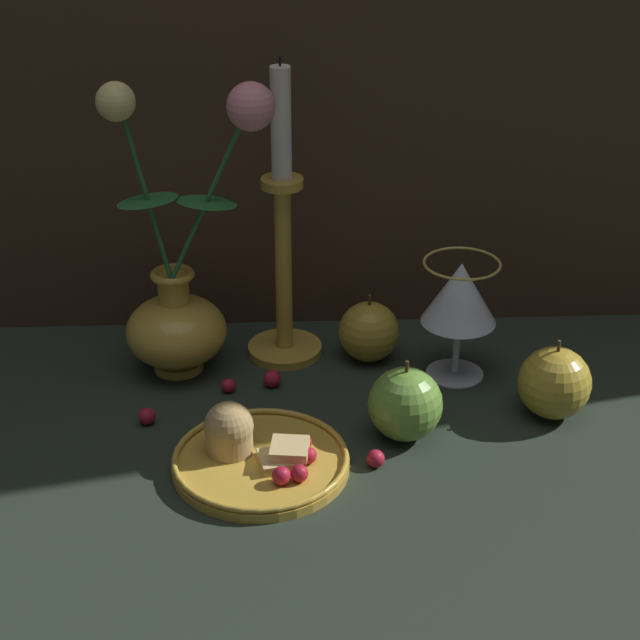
{
  "coord_description": "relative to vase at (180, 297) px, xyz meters",
  "views": [
    {
      "loc": [
        -0.04,
        -0.95,
        0.62
      ],
      "look_at": [
        0.01,
        0.04,
        0.1
      ],
      "focal_mm": 60.0,
      "sensor_mm": 36.0,
      "label": 1
    }
  ],
  "objects": [
    {
      "name": "ground_plane",
      "position": [
        0.15,
        -0.11,
        -0.09
      ],
      "size": [
        2.4,
        2.4,
        0.0
      ],
      "primitive_type": "plane",
      "color": "#232D23",
      "rests_on": "ground"
    },
    {
      "name": "berry_front_center",
      "position": [
        0.05,
        -0.05,
        -0.08
      ],
      "size": [
        0.02,
        0.02,
        0.02
      ],
      "primitive_type": "sphere",
      "color": "#AD192D",
      "rests_on": "ground_plane"
    },
    {
      "name": "wine_glass",
      "position": [
        0.31,
        -0.02,
        0.01
      ],
      "size": [
        0.08,
        0.08,
        0.14
      ],
      "color": "silver",
      "rests_on": "ground_plane"
    },
    {
      "name": "berry_near_plate",
      "position": [
        -0.03,
        -0.11,
        -0.08
      ],
      "size": [
        0.02,
        0.02,
        0.02
      ],
      "primitive_type": "sphere",
      "color": "#AD192D",
      "rests_on": "ground_plane"
    },
    {
      "name": "berry_by_glass_stem",
      "position": [
        0.1,
        -0.04,
        -0.08
      ],
      "size": [
        0.02,
        0.02,
        0.02
      ],
      "primitive_type": "sphere",
      "color": "#AD192D",
      "rests_on": "ground_plane"
    },
    {
      "name": "candlestick",
      "position": [
        0.12,
        0.03,
        0.04
      ],
      "size": [
        0.09,
        0.09,
        0.35
      ],
      "color": "gold",
      "rests_on": "ground_plane"
    },
    {
      "name": "vase",
      "position": [
        0.0,
        0.0,
        0.0
      ],
      "size": [
        0.18,
        0.11,
        0.34
      ],
      "color": "gold",
      "rests_on": "ground_plane"
    },
    {
      "name": "apple_beside_vase",
      "position": [
        0.4,
        -0.11,
        -0.05
      ],
      "size": [
        0.08,
        0.08,
        0.09
      ],
      "color": "#B2932D",
      "rests_on": "ground_plane"
    },
    {
      "name": "apple_at_table_edge",
      "position": [
        0.24,
        -0.15,
        -0.05
      ],
      "size": [
        0.08,
        0.08,
        0.09
      ],
      "color": "#669938",
      "rests_on": "ground_plane"
    },
    {
      "name": "berry_under_candlestick",
      "position": [
        0.2,
        -0.2,
        -0.08
      ],
      "size": [
        0.02,
        0.02,
        0.02
      ],
      "primitive_type": "sphere",
      "color": "#AD192D",
      "rests_on": "ground_plane"
    },
    {
      "name": "apple_near_glass",
      "position": [
        0.21,
        0.02,
        -0.06
      ],
      "size": [
        0.07,
        0.07,
        0.08
      ],
      "color": "#B2932D",
      "rests_on": "ground_plane"
    },
    {
      "name": "plate_with_pastries",
      "position": [
        0.08,
        -0.19,
        -0.08
      ],
      "size": [
        0.18,
        0.18,
        0.06
      ],
      "color": "gold",
      "rests_on": "ground_plane"
    }
  ]
}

